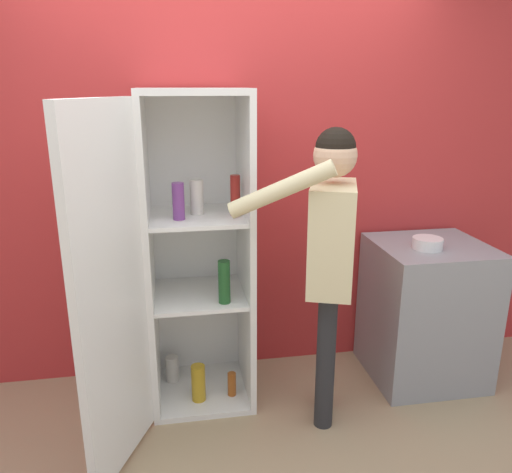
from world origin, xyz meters
The scene contains 6 objects.
ground_plane centered at (0.00, 0.00, 0.00)m, with size 12.00×12.00×0.00m, color tan.
wall_back centered at (0.00, 0.98, 1.27)m, with size 7.00×0.06×2.55m.
refrigerator centered at (-0.31, 0.56, 0.90)m, with size 0.86×1.12×1.83m.
person centered at (0.45, 0.29, 1.06)m, with size 0.73×0.51×1.65m.
counter centered at (1.23, 0.61, 0.45)m, with size 0.68×0.64×0.90m.
bowl centered at (1.15, 0.54, 0.93)m, with size 0.18×0.18×0.07m.
Camera 1 is at (-0.34, -2.09, 1.84)m, focal length 35.00 mm.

